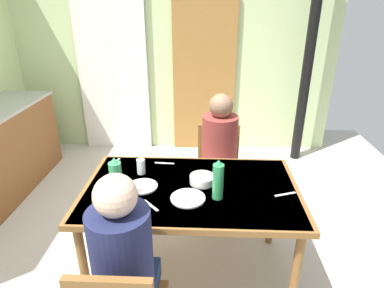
# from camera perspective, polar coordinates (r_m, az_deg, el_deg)

# --- Properties ---
(ground_plane) EXTENTS (5.74, 5.74, 0.00)m
(ground_plane) POSITION_cam_1_polar(r_m,az_deg,el_deg) (2.85, -8.35, -18.38)
(ground_plane) COLOR beige
(wall_back) EXTENTS (4.24, 0.10, 2.78)m
(wall_back) POSITION_cam_1_polar(r_m,az_deg,el_deg) (4.33, -4.09, 17.08)
(wall_back) COLOR #BFD596
(wall_back) RESTS_ON ground_plane
(door_wooden) EXTENTS (0.80, 0.05, 2.00)m
(door_wooden) POSITION_cam_1_polar(r_m,az_deg,el_deg) (4.29, 2.13, 11.73)
(door_wooden) COLOR olive
(door_wooden) RESTS_ON ground_plane
(stove_pipe_column) EXTENTS (0.12, 0.12, 2.78)m
(stove_pipe_column) POSITION_cam_1_polar(r_m,az_deg,el_deg) (4.13, 20.01, 15.44)
(stove_pipe_column) COLOR black
(stove_pipe_column) RESTS_ON ground_plane
(curtain_panel) EXTENTS (0.90, 0.03, 2.34)m
(curtain_panel) POSITION_cam_1_polar(r_m,az_deg,el_deg) (4.40, -13.85, 13.66)
(curtain_panel) COLOR white
(curtain_panel) RESTS_ON ground_plane
(dining_table) EXTENTS (1.44, 0.89, 0.76)m
(dining_table) POSITION_cam_1_polar(r_m,az_deg,el_deg) (2.23, -0.17, -9.20)
(dining_table) COLOR brown
(dining_table) RESTS_ON ground_plane
(chair_far_diner) EXTENTS (0.40, 0.40, 0.87)m
(chair_far_diner) POSITION_cam_1_polar(r_m,az_deg,el_deg) (3.02, 4.60, -3.97)
(chair_far_diner) COLOR brown
(chair_far_diner) RESTS_ON ground_plane
(person_near_diner) EXTENTS (0.30, 0.37, 0.77)m
(person_near_diner) POSITION_cam_1_polar(r_m,az_deg,el_deg) (1.70, -12.07, -18.22)
(person_near_diner) COLOR #172849
(person_near_diner) RESTS_ON ground_plane
(person_far_diner) EXTENTS (0.30, 0.37, 0.77)m
(person_far_diner) POSITION_cam_1_polar(r_m,az_deg,el_deg) (2.77, 4.88, -0.10)
(person_far_diner) COLOR maroon
(person_far_diner) RESTS_ON ground_plane
(water_bottle_green_near) EXTENTS (0.08, 0.08, 0.29)m
(water_bottle_green_near) POSITION_cam_1_polar(r_m,az_deg,el_deg) (2.06, -13.17, -6.18)
(water_bottle_green_near) COLOR #329D58
(water_bottle_green_near) RESTS_ON dining_table
(water_bottle_green_far) EXTENTS (0.07, 0.07, 0.27)m
(water_bottle_green_far) POSITION_cam_1_polar(r_m,az_deg,el_deg) (2.03, 4.59, -6.38)
(water_bottle_green_far) COLOR #309752
(water_bottle_green_far) RESTS_ON dining_table
(serving_bowl_center) EXTENTS (0.17, 0.17, 0.05)m
(serving_bowl_center) POSITION_cam_1_polar(r_m,az_deg,el_deg) (2.23, 1.77, -6.22)
(serving_bowl_center) COLOR silver
(serving_bowl_center) RESTS_ON dining_table
(dinner_plate_near_left) EXTENTS (0.22, 0.22, 0.01)m
(dinner_plate_near_left) POSITION_cam_1_polar(r_m,az_deg,el_deg) (2.07, -0.73, -9.48)
(dinner_plate_near_left) COLOR white
(dinner_plate_near_left) RESTS_ON dining_table
(dinner_plate_near_right) EXTENTS (0.20, 0.20, 0.01)m
(dinner_plate_near_right) POSITION_cam_1_polar(r_m,az_deg,el_deg) (2.22, -8.64, -7.36)
(dinner_plate_near_right) COLOR white
(dinner_plate_near_right) RESTS_ON dining_table
(drinking_glass_by_near_diner) EXTENTS (0.06, 0.06, 0.11)m
(drinking_glass_by_near_diner) POSITION_cam_1_polar(r_m,az_deg,el_deg) (2.36, -8.94, -3.92)
(drinking_glass_by_near_diner) COLOR silver
(drinking_glass_by_near_diner) RESTS_ON dining_table
(cutlery_knife_near) EXTENTS (0.15, 0.06, 0.00)m
(cutlery_knife_near) POSITION_cam_1_polar(r_m,az_deg,el_deg) (2.20, 16.04, -8.47)
(cutlery_knife_near) COLOR silver
(cutlery_knife_near) RESTS_ON dining_table
(cutlery_fork_near) EXTENTS (0.11, 0.12, 0.00)m
(cutlery_fork_near) POSITION_cam_1_polar(r_m,az_deg,el_deg) (2.03, -7.26, -10.63)
(cutlery_fork_near) COLOR silver
(cutlery_fork_near) RESTS_ON dining_table
(cutlery_knife_far) EXTENTS (0.15, 0.02, 0.00)m
(cutlery_knife_far) POSITION_cam_1_polar(r_m,az_deg,el_deg) (2.50, -4.87, -3.38)
(cutlery_knife_far) COLOR silver
(cutlery_knife_far) RESTS_ON dining_table
(cutlery_fork_far) EXTENTS (0.05, 0.15, 0.00)m
(cutlery_fork_far) POSITION_cam_1_polar(r_m,az_deg,el_deg) (2.57, -13.39, -3.21)
(cutlery_fork_far) COLOR silver
(cutlery_fork_far) RESTS_ON dining_table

